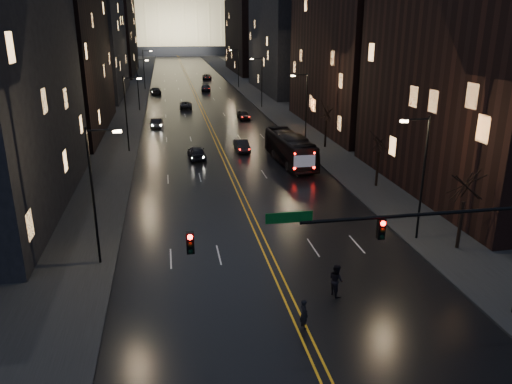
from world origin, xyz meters
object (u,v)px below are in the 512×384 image
traffic_signal (427,235)px  pedestrian_a (304,314)px  oncoming_car_a (197,152)px  receding_car_a (242,146)px  oncoming_car_b (157,123)px  bus (290,149)px  pedestrian_b (336,280)px

traffic_signal → pedestrian_a: (-5.81, 0.83, -4.28)m
traffic_signal → oncoming_car_a: bearing=104.3°
receding_car_a → traffic_signal: bearing=-86.3°
oncoming_car_b → receding_car_a: size_ratio=1.00×
oncoming_car_a → oncoming_car_b: (-4.72, 19.51, -0.08)m
bus → oncoming_car_b: (-14.84, 23.03, -0.93)m
oncoming_car_a → pedestrian_a: 34.76m
traffic_signal → bus: traffic_signal is taller
oncoming_car_b → pedestrian_b: (10.63, -51.29, 0.27)m
traffic_signal → receding_car_a: bearing=95.1°
oncoming_car_b → pedestrian_b: size_ratio=2.19×
oncoming_car_a → receding_car_a: bearing=-158.5°
receding_car_a → pedestrian_b: 34.42m
pedestrian_b → oncoming_car_a: bearing=-3.1°
traffic_signal → receding_car_a: 38.48m
oncoming_car_a → bus: bearing=157.2°
receding_car_a → pedestrian_a: bearing=-95.1°
receding_car_a → oncoming_car_b: bearing=120.1°
traffic_signal → pedestrian_b: 6.35m
oncoming_car_a → receding_car_a: 6.22m
bus → oncoming_car_a: (-10.12, 3.52, -0.85)m
bus → oncoming_car_a: bus is taller
traffic_signal → bus: (1.08, 31.92, -3.47)m
pedestrian_b → traffic_signal: bearing=-153.0°
oncoming_car_b → receding_car_a: 19.79m
oncoming_car_a → pedestrian_b: pedestrian_b is taller
bus → pedestrian_b: 28.58m
oncoming_car_a → pedestrian_b: size_ratio=2.36×
oncoming_car_b → bus: bearing=127.8°
traffic_signal → pedestrian_a: traffic_signal is taller
pedestrian_a → oncoming_car_b: bearing=-7.4°
traffic_signal → pedestrian_b: size_ratio=8.94×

